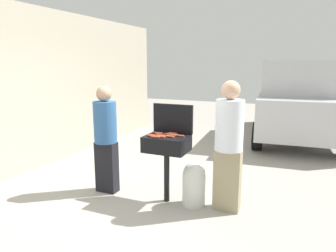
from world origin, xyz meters
TOP-DOWN VIEW (x-y plane):
  - ground_plane at (0.00, 0.00)m, footprint 24.00×24.00m
  - house_wall_side at (-2.68, 1.00)m, footprint 0.24×8.00m
  - bbq_grill at (0.27, 0.15)m, footprint 0.60×0.44m
  - grill_lid_open at (0.27, 0.37)m, footprint 0.60×0.05m
  - hot_dog_0 at (0.34, 0.10)m, footprint 0.13×0.04m
  - hot_dog_1 at (0.18, 0.15)m, footprint 0.13×0.04m
  - hot_dog_2 at (0.45, 0.20)m, footprint 0.13×0.04m
  - hot_dog_3 at (0.31, 0.25)m, footprint 0.13×0.04m
  - hot_dog_4 at (0.33, 0.18)m, footprint 0.13×0.03m
  - hot_dog_5 at (0.10, 0.02)m, footprint 0.13×0.04m
  - hot_dog_6 at (0.31, 0.29)m, footprint 0.13×0.03m
  - hot_dog_7 at (0.18, -0.01)m, footprint 0.13×0.04m
  - hot_dog_8 at (0.09, 0.07)m, footprint 0.13×0.04m
  - hot_dog_9 at (0.22, 0.08)m, footprint 0.13×0.03m
  - hot_dog_10 at (0.11, 0.23)m, footprint 0.13×0.03m
  - hot_dog_11 at (0.24, 0.03)m, footprint 0.13×0.03m
  - hot_dog_12 at (0.28, 0.21)m, footprint 0.13×0.04m
  - propane_tank at (0.67, 0.19)m, footprint 0.32×0.32m
  - person_left at (-0.72, 0.11)m, footprint 0.34×0.34m
  - person_right at (1.12, 0.24)m, footprint 0.37×0.37m
  - parked_minivan at (1.85, 5.05)m, footprint 2.31×4.54m

SIDE VIEW (x-z plane):
  - ground_plane at x=0.00m, z-range 0.00..0.00m
  - propane_tank at x=0.67m, z-range 0.01..0.63m
  - bbq_grill at x=0.27m, z-range 0.34..1.30m
  - person_left at x=-0.72m, z-range 0.07..1.70m
  - person_right at x=1.12m, z-range 0.07..1.82m
  - hot_dog_0 at x=0.34m, z-range 0.97..0.99m
  - hot_dog_1 at x=0.18m, z-range 0.97..0.99m
  - hot_dog_2 at x=0.45m, z-range 0.97..0.99m
  - hot_dog_3 at x=0.31m, z-range 0.97..0.99m
  - hot_dog_4 at x=0.33m, z-range 0.97..0.99m
  - hot_dog_5 at x=0.10m, z-range 0.97..0.99m
  - hot_dog_6 at x=0.31m, z-range 0.97..0.99m
  - hot_dog_7 at x=0.18m, z-range 0.97..0.99m
  - hot_dog_8 at x=0.09m, z-range 0.97..0.99m
  - hot_dog_9 at x=0.22m, z-range 0.97..0.99m
  - hot_dog_10 at x=0.11m, z-range 0.97..0.99m
  - hot_dog_11 at x=0.24m, z-range 0.97..0.99m
  - hot_dog_12 at x=0.28m, z-range 0.97..0.99m
  - parked_minivan at x=1.85m, z-range 0.02..2.04m
  - grill_lid_open at x=0.27m, z-range 0.97..1.39m
  - house_wall_side at x=-2.68m, z-range 0.00..2.98m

